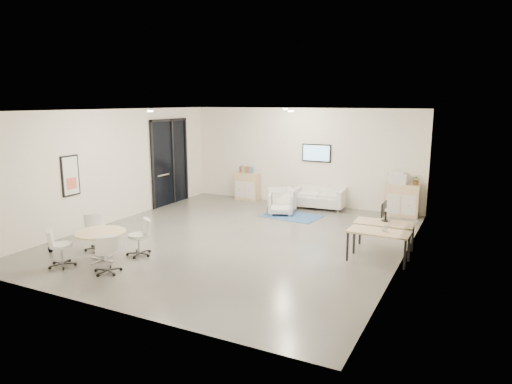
{
  "coord_description": "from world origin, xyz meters",
  "views": [
    {
      "loc": [
        5.4,
        -9.73,
        3.41
      ],
      "look_at": [
        0.32,
        0.4,
        1.15
      ],
      "focal_mm": 32.0,
      "sensor_mm": 36.0,
      "label": 1
    }
  ],
  "objects_px": {
    "loveseat": "(320,198)",
    "armchair_left": "(281,198)",
    "desk_rear": "(384,225)",
    "sideboard_right": "(402,200)",
    "sideboard_left": "(247,186)",
    "desk_front": "(379,234)",
    "armchair_right": "(281,203)",
    "round_table": "(101,236)"
  },
  "relations": [
    {
      "from": "sideboard_right",
      "to": "desk_front",
      "type": "distance_m",
      "value": 4.36
    },
    {
      "from": "sideboard_left",
      "to": "round_table",
      "type": "relative_size",
      "value": 0.88
    },
    {
      "from": "armchair_left",
      "to": "sideboard_left",
      "type": "bearing_deg",
      "value": -157.23
    },
    {
      "from": "loveseat",
      "to": "desk_front",
      "type": "distance_m",
      "value": 5.04
    },
    {
      "from": "sideboard_right",
      "to": "sideboard_left",
      "type": "bearing_deg",
      "value": 179.8
    },
    {
      "from": "armchair_right",
      "to": "desk_rear",
      "type": "distance_m",
      "value": 4.13
    },
    {
      "from": "loveseat",
      "to": "round_table",
      "type": "xyz_separation_m",
      "value": [
        -2.62,
        -6.87,
        0.24
      ]
    },
    {
      "from": "armchair_left",
      "to": "desk_rear",
      "type": "relative_size",
      "value": 0.59
    },
    {
      "from": "armchair_left",
      "to": "desk_front",
      "type": "distance_m",
      "value": 5.07
    },
    {
      "from": "sideboard_right",
      "to": "desk_front",
      "type": "bearing_deg",
      "value": -87.2
    },
    {
      "from": "armchair_left",
      "to": "round_table",
      "type": "bearing_deg",
      "value": -52.91
    },
    {
      "from": "armchair_left",
      "to": "desk_rear",
      "type": "distance_m",
      "value": 4.57
    },
    {
      "from": "sideboard_right",
      "to": "round_table",
      "type": "relative_size",
      "value": 0.92
    },
    {
      "from": "loveseat",
      "to": "armchair_right",
      "type": "relative_size",
      "value": 2.23
    },
    {
      "from": "armchair_right",
      "to": "loveseat",
      "type": "bearing_deg",
      "value": 37.22
    },
    {
      "from": "loveseat",
      "to": "desk_rear",
      "type": "distance_m",
      "value": 4.41
    },
    {
      "from": "loveseat",
      "to": "armchair_right",
      "type": "bearing_deg",
      "value": -125.81
    },
    {
      "from": "sideboard_right",
      "to": "desk_rear",
      "type": "height_order",
      "value": "sideboard_right"
    },
    {
      "from": "loveseat",
      "to": "armchair_left",
      "type": "height_order",
      "value": "armchair_left"
    },
    {
      "from": "sideboard_left",
      "to": "sideboard_right",
      "type": "bearing_deg",
      "value": -0.2
    },
    {
      "from": "loveseat",
      "to": "desk_front",
      "type": "height_order",
      "value": "loveseat"
    },
    {
      "from": "sideboard_left",
      "to": "armchair_right",
      "type": "bearing_deg",
      "value": -37.4
    },
    {
      "from": "desk_rear",
      "to": "desk_front",
      "type": "xyz_separation_m",
      "value": [
        0.04,
        -0.75,
        -0.01
      ]
    },
    {
      "from": "sideboard_left",
      "to": "armchair_left",
      "type": "distance_m",
      "value": 1.98
    },
    {
      "from": "sideboard_left",
      "to": "sideboard_right",
      "type": "distance_m",
      "value": 5.28
    },
    {
      "from": "armchair_left",
      "to": "loveseat",
      "type": "bearing_deg",
      "value": 91.07
    },
    {
      "from": "sideboard_left",
      "to": "sideboard_right",
      "type": "height_order",
      "value": "sideboard_right"
    },
    {
      "from": "desk_rear",
      "to": "round_table",
      "type": "relative_size",
      "value": 1.25
    },
    {
      "from": "armchair_left",
      "to": "armchair_right",
      "type": "xyz_separation_m",
      "value": [
        0.2,
        -0.51,
        -0.02
      ]
    },
    {
      "from": "sideboard_right",
      "to": "armchair_left",
      "type": "distance_m",
      "value": 3.67
    },
    {
      "from": "desk_rear",
      "to": "desk_front",
      "type": "height_order",
      "value": "desk_rear"
    },
    {
      "from": "sideboard_left",
      "to": "sideboard_right",
      "type": "relative_size",
      "value": 0.96
    },
    {
      "from": "sideboard_right",
      "to": "armchair_left",
      "type": "relative_size",
      "value": 1.25
    },
    {
      "from": "armchair_right",
      "to": "desk_front",
      "type": "bearing_deg",
      "value": -60.67
    },
    {
      "from": "sideboard_left",
      "to": "desk_rear",
      "type": "xyz_separation_m",
      "value": [
        5.45,
        -3.63,
        0.14
      ]
    },
    {
      "from": "armchair_left",
      "to": "armchair_right",
      "type": "height_order",
      "value": "armchair_left"
    },
    {
      "from": "desk_front",
      "to": "loveseat",
      "type": "bearing_deg",
      "value": 124.38
    },
    {
      "from": "armchair_left",
      "to": "round_table",
      "type": "relative_size",
      "value": 0.73
    },
    {
      "from": "armchair_left",
      "to": "desk_rear",
      "type": "height_order",
      "value": "armchair_left"
    },
    {
      "from": "round_table",
      "to": "armchair_right",
      "type": "bearing_deg",
      "value": 71.8
    },
    {
      "from": "sideboard_right",
      "to": "armchair_right",
      "type": "height_order",
      "value": "sideboard_right"
    },
    {
      "from": "desk_front",
      "to": "desk_rear",
      "type": "bearing_deg",
      "value": 94.36
    }
  ]
}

